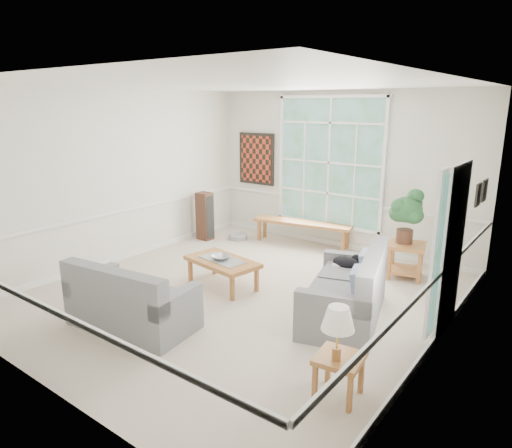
{
  "coord_description": "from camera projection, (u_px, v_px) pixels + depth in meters",
  "views": [
    {
      "loc": [
        3.95,
        -4.94,
        2.74
      ],
      "look_at": [
        0.1,
        0.2,
        1.05
      ],
      "focal_mm": 32.0,
      "sensor_mm": 36.0,
      "label": 1
    }
  ],
  "objects": [
    {
      "name": "floor",
      "position": [
        243.0,
        294.0,
        6.81
      ],
      "size": [
        5.5,
        6.0,
        0.01
      ],
      "primitive_type": "cube",
      "color": "#BEAF9E",
      "rests_on": "ground"
    },
    {
      "name": "ceiling",
      "position": [
        241.0,
        84.0,
        6.05
      ],
      "size": [
        5.5,
        6.0,
        0.02
      ],
      "primitive_type": "cube",
      "color": "white",
      "rests_on": "ground"
    },
    {
      "name": "wall_back",
      "position": [
        339.0,
        171.0,
        8.75
      ],
      "size": [
        5.5,
        0.02,
        3.0
      ],
      "primitive_type": "cube",
      "color": "silver",
      "rests_on": "ground"
    },
    {
      "name": "wall_front",
      "position": [
        35.0,
        246.0,
        4.1
      ],
      "size": [
        5.5,
        0.02,
        3.0
      ],
      "primitive_type": "cube",
      "color": "silver",
      "rests_on": "ground"
    },
    {
      "name": "wall_left",
      "position": [
        120.0,
        177.0,
        8.02
      ],
      "size": [
        0.02,
        6.0,
        3.0
      ],
      "primitive_type": "cube",
      "color": "silver",
      "rests_on": "ground"
    },
    {
      "name": "wall_right",
      "position": [
        444.0,
        225.0,
        4.83
      ],
      "size": [
        0.02,
        6.0,
        3.0
      ],
      "primitive_type": "cube",
      "color": "silver",
      "rests_on": "ground"
    },
    {
      "name": "window_back",
      "position": [
        329.0,
        163.0,
        8.8
      ],
      "size": [
        2.3,
        0.08,
        2.4
      ],
      "primitive_type": "cube",
      "color": "white",
      "rests_on": "wall_back"
    },
    {
      "name": "entry_door",
      "position": [
        451.0,
        250.0,
        5.44
      ],
      "size": [
        0.08,
        0.9,
        2.1
      ],
      "primitive_type": "cube",
      "color": "white",
      "rests_on": "floor"
    },
    {
      "name": "door_sidelight",
      "position": [
        436.0,
        256.0,
        4.92
      ],
      "size": [
        0.08,
        0.26,
        1.9
      ],
      "primitive_type": "cube",
      "color": "white",
      "rests_on": "wall_right"
    },
    {
      "name": "wall_art",
      "position": [
        256.0,
        159.0,
        9.82
      ],
      "size": [
        0.9,
        0.06,
        1.1
      ],
      "primitive_type": "cube",
      "color": "#5A1F12",
      "rests_on": "wall_back"
    },
    {
      "name": "wall_frame_near",
      "position": [
        478.0,
        195.0,
        6.2
      ],
      "size": [
        0.04,
        0.26,
        0.32
      ],
      "primitive_type": "cube",
      "color": "black",
      "rests_on": "wall_right"
    },
    {
      "name": "wall_frame_far",
      "position": [
        484.0,
        190.0,
        6.51
      ],
      "size": [
        0.04,
        0.26,
        0.32
      ],
      "primitive_type": "cube",
      "color": "black",
      "rests_on": "wall_right"
    },
    {
      "name": "loveseat_right",
      "position": [
        345.0,
        285.0,
        5.93
      ],
      "size": [
        1.32,
        1.89,
        0.93
      ],
      "primitive_type": "cube",
      "rotation": [
        0.0,
        0.0,
        0.28
      ],
      "color": "slate",
      "rests_on": "floor"
    },
    {
      "name": "loveseat_front",
      "position": [
        132.0,
        294.0,
        5.72
      ],
      "size": [
        1.68,
        1.01,
        0.86
      ],
      "primitive_type": "cube",
      "rotation": [
        0.0,
        0.0,
        0.13
      ],
      "color": "slate",
      "rests_on": "floor"
    },
    {
      "name": "coffee_table",
      "position": [
        223.0,
        273.0,
        7.04
      ],
      "size": [
        1.25,
        0.82,
        0.43
      ],
      "primitive_type": "cube",
      "rotation": [
        0.0,
        0.0,
        -0.16
      ],
      "color": "#9E612F",
      "rests_on": "floor"
    },
    {
      "name": "pewter_bowl",
      "position": [
        221.0,
        257.0,
        6.97
      ],
      "size": [
        0.39,
        0.39,
        0.08
      ],
      "primitive_type": "imported",
      "rotation": [
        0.0,
        0.0,
        -0.19
      ],
      "color": "gray",
      "rests_on": "coffee_table"
    },
    {
      "name": "window_bench",
      "position": [
        302.0,
        233.0,
        9.14
      ],
      "size": [
        2.04,
        0.73,
        0.47
      ],
      "primitive_type": "cube",
      "rotation": [
        0.0,
        0.0,
        0.17
      ],
      "color": "#9E612F",
      "rests_on": "floor"
    },
    {
      "name": "end_table",
      "position": [
        405.0,
        260.0,
        7.39
      ],
      "size": [
        0.69,
        0.69,
        0.57
      ],
      "primitive_type": "cube",
      "rotation": [
        0.0,
        0.0,
        0.25
      ],
      "color": "#9E612F",
      "rests_on": "floor"
    },
    {
      "name": "houseplant",
      "position": [
        406.0,
        216.0,
        7.25
      ],
      "size": [
        0.74,
        0.74,
        0.9
      ],
      "primitive_type": null,
      "rotation": [
        0.0,
        0.0,
        0.68
      ],
      "color": "#23522C",
      "rests_on": "end_table"
    },
    {
      "name": "side_table",
      "position": [
        339.0,
        376.0,
        4.36
      ],
      "size": [
        0.48,
        0.48,
        0.44
      ],
      "primitive_type": "cube",
      "rotation": [
        0.0,
        0.0,
        0.12
      ],
      "color": "#9E612F",
      "rests_on": "floor"
    },
    {
      "name": "table_lamp",
      "position": [
        337.0,
        334.0,
        4.18
      ],
      "size": [
        0.31,
        0.31,
        0.53
      ],
      "primitive_type": null,
      "rotation": [
        0.0,
        0.0,
        -0.01
      ],
      "color": "white",
      "rests_on": "side_table"
    },
    {
      "name": "pet_bed",
      "position": [
        238.0,
        236.0,
        9.55
      ],
      "size": [
        0.53,
        0.53,
        0.12
      ],
      "primitive_type": "cylinder",
      "rotation": [
        0.0,
        0.0,
        -0.39
      ],
      "color": "gray",
      "rests_on": "floor"
    },
    {
      "name": "floor_speaker",
      "position": [
        205.0,
        216.0,
        9.44
      ],
      "size": [
        0.32,
        0.26,
        0.99
      ],
      "primitive_type": "cube",
      "rotation": [
        0.0,
        0.0,
        -0.06
      ],
      "color": "#402519",
      "rests_on": "floor"
    },
    {
      "name": "cat",
      "position": [
        346.0,
        262.0,
        6.48
      ],
      "size": [
        0.42,
        0.33,
        0.18
      ],
      "primitive_type": "ellipsoid",
      "rotation": [
        0.0,
        0.0,
        0.14
      ],
      "color": "black",
      "rests_on": "loveseat_right"
    }
  ]
}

